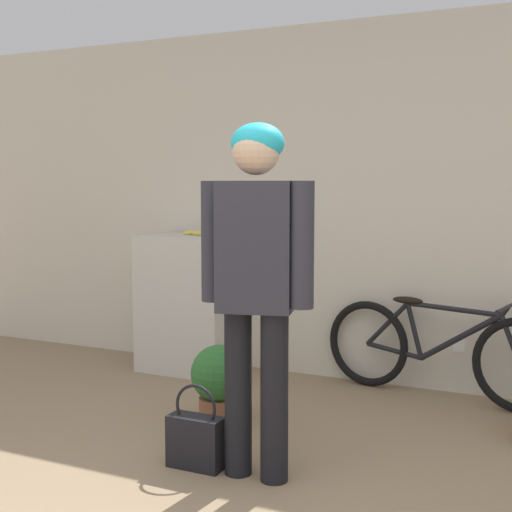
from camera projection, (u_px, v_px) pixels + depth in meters
name	position (u px, v px, depth m)	size (l,w,h in m)	color
wall_back	(385.00, 204.00, 5.07)	(8.00, 0.07, 2.60)	beige
side_shelf	(190.00, 303.00, 5.50)	(0.71, 0.50, 1.05)	beige
person	(256.00, 266.00, 3.42)	(0.59, 0.31, 1.73)	black
bicycle	(439.00, 351.00, 4.77)	(1.66, 0.48, 0.69)	black
banana	(199.00, 233.00, 5.44)	(0.30, 0.08, 0.04)	#EAD64C
handbag	(196.00, 439.00, 3.62)	(0.29, 0.12, 0.44)	black
potted_plant	(219.00, 380.00, 4.30)	(0.34, 0.34, 0.48)	brown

